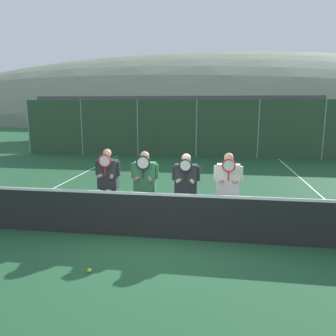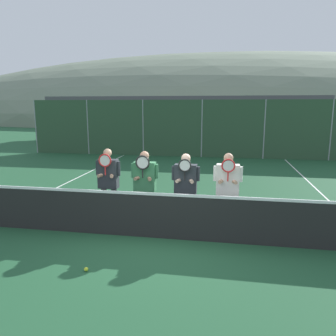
{
  "view_description": "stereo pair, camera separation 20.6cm",
  "coord_description": "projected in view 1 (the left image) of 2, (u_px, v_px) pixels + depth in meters",
  "views": [
    {
      "loc": [
        1.07,
        -6.36,
        2.74
      ],
      "look_at": [
        -0.01,
        0.9,
        1.33
      ],
      "focal_mm": 35.0,
      "sensor_mm": 36.0,
      "label": 1
    },
    {
      "loc": [
        1.27,
        -6.32,
        2.74
      ],
      "look_at": [
        -0.01,
        0.9,
        1.33
      ],
      "focal_mm": 35.0,
      "sensor_mm": 36.0,
      "label": 2
    }
  ],
  "objects": [
    {
      "name": "ground_plane",
      "position": [
        162.0,
        238.0,
        6.84
      ],
      "size": [
        120.0,
        120.0,
        0.0
      ],
      "primitive_type": "plane",
      "color": "#1E4C2D"
    },
    {
      "name": "hill_distant",
      "position": [
        212.0,
        119.0,
        68.34
      ],
      "size": [
        125.9,
        69.94,
        24.48
      ],
      "color": "slate",
      "rests_on": "ground_plane"
    },
    {
      "name": "clubhouse_building",
      "position": [
        177.0,
        119.0,
        24.62
      ],
      "size": [
        19.28,
        5.5,
        3.35
      ],
      "color": "tan",
      "rests_on": "ground_plane"
    },
    {
      "name": "fence_back",
      "position": [
        196.0,
        129.0,
        17.37
      ],
      "size": [
        19.3,
        0.06,
        3.03
      ],
      "color": "gray",
      "rests_on": "ground_plane"
    },
    {
      "name": "tennis_net",
      "position": [
        162.0,
        215.0,
        6.75
      ],
      "size": [
        11.54,
        0.09,
        1.08
      ],
      "color": "gray",
      "rests_on": "ground_plane"
    },
    {
      "name": "court_line_left_sideline",
      "position": [
        44.0,
        193.0,
        10.38
      ],
      "size": [
        0.05,
        16.0,
        0.01
      ],
      "primitive_type": "cube",
      "color": "white",
      "rests_on": "ground_plane"
    },
    {
      "name": "court_line_right_sideline",
      "position": [
        331.0,
        205.0,
        9.14
      ],
      "size": [
        0.05,
        16.0,
        0.01
      ],
      "primitive_type": "cube",
      "color": "white",
      "rests_on": "ground_plane"
    },
    {
      "name": "player_leftmost",
      "position": [
        108.0,
        180.0,
        7.52
      ],
      "size": [
        0.59,
        0.34,
        1.77
      ],
      "color": "#56565B",
      "rests_on": "ground_plane"
    },
    {
      "name": "player_center_left",
      "position": [
        145.0,
        182.0,
        7.33
      ],
      "size": [
        0.62,
        0.34,
        1.74
      ],
      "color": "#232838",
      "rests_on": "ground_plane"
    },
    {
      "name": "player_center_right",
      "position": [
        186.0,
        185.0,
        7.22
      ],
      "size": [
        0.62,
        0.34,
        1.71
      ],
      "color": "#232838",
      "rests_on": "ground_plane"
    },
    {
      "name": "player_rightmost",
      "position": [
        228.0,
        185.0,
        7.07
      ],
      "size": [
        0.62,
        0.34,
        1.74
      ],
      "color": "#232838",
      "rests_on": "ground_plane"
    },
    {
      "name": "car_far_left",
      "position": [
        126.0,
        135.0,
        20.72
      ],
      "size": [
        4.75,
        2.05,
        1.74
      ],
      "color": "#B2B7BC",
      "rests_on": "ground_plane"
    },
    {
      "name": "car_left_of_center",
      "position": [
        207.0,
        134.0,
        20.25
      ],
      "size": [
        4.37,
        2.04,
        1.9
      ],
      "color": "#B2B7BC",
      "rests_on": "ground_plane"
    },
    {
      "name": "car_center",
      "position": [
        289.0,
        136.0,
        19.47
      ],
      "size": [
        4.27,
        1.93,
        1.88
      ],
      "color": "black",
      "rests_on": "ground_plane"
    },
    {
      "name": "tennis_ball_on_court",
      "position": [
        89.0,
        270.0,
        5.44
      ],
      "size": [
        0.07,
        0.07,
        0.07
      ],
      "color": "#CCDB33",
      "rests_on": "ground_plane"
    }
  ]
}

